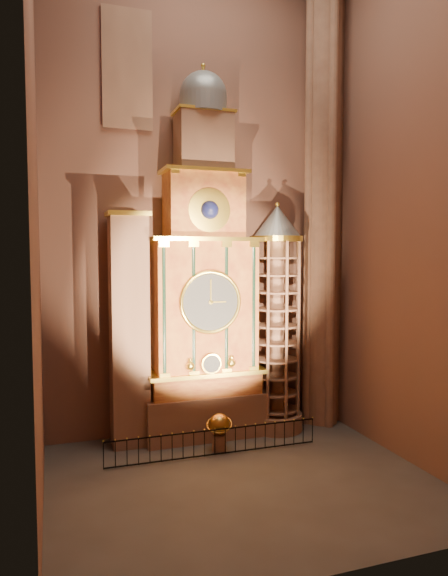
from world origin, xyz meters
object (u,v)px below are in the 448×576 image
object	(u,v)px
celestial_globe	(219,429)
iron_railing	(215,442)
astronomical_clock	(204,292)
portrait_tower	(129,329)
stair_turret	(277,320)

from	to	relation	value
celestial_globe	iron_railing	size ratio (longest dim) A/B	0.18
astronomical_clock	portrait_tower	bearing A→B (deg)	179.71
portrait_tower	celestial_globe	xyz separation A→B (m)	(3.47, -2.00, -4.18)
portrait_tower	celestial_globe	size ratio (longest dim) A/B	6.32
iron_railing	portrait_tower	bearing A→B (deg)	141.26
celestial_globe	stair_turret	bearing A→B (deg)	26.59
astronomical_clock	iron_railing	size ratio (longest dim) A/B	1.85
astronomical_clock	celestial_globe	bearing A→B (deg)	-87.91
portrait_tower	celestial_globe	bearing A→B (deg)	-29.90
astronomical_clock	iron_railing	bearing A→B (deg)	-96.54
portrait_tower	astronomical_clock	bearing A→B (deg)	-0.29
portrait_tower	stair_turret	distance (m)	6.91
astronomical_clock	stair_turret	distance (m)	3.78
astronomical_clock	portrait_tower	xyz separation A→B (m)	(-3.40, 0.02, -1.53)
portrait_tower	iron_railing	xyz separation A→B (m)	(3.12, -2.50, -4.56)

